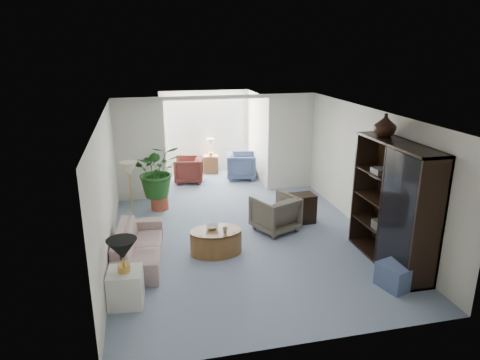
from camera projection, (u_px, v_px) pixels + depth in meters
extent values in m
plane|color=#8593AF|center=(247.00, 243.00, 8.33)|extent=(6.00, 6.00, 0.00)
plane|color=#8593AF|center=(212.00, 181.00, 12.14)|extent=(2.60, 2.60, 0.00)
cube|color=white|center=(140.00, 150.00, 10.33)|extent=(1.20, 0.12, 2.50)
cube|color=white|center=(290.00, 142.00, 11.15)|extent=(1.20, 0.12, 2.50)
cube|color=white|center=(217.00, 97.00, 10.38)|extent=(2.60, 0.12, 0.10)
cube|color=white|center=(205.00, 125.00, 12.72)|extent=(2.20, 0.02, 1.50)
cube|color=white|center=(205.00, 125.00, 12.69)|extent=(2.20, 0.02, 1.50)
cube|color=#B5A591|center=(373.00, 152.00, 8.26)|extent=(0.04, 0.50, 0.40)
imported|color=#BAAB9D|center=(139.00, 245.00, 7.62)|extent=(0.95, 2.04, 0.58)
cube|color=silver|center=(126.00, 287.00, 6.33)|extent=(0.53, 0.53, 0.54)
cone|color=black|center=(122.00, 249.00, 6.14)|extent=(0.44, 0.44, 0.30)
cone|color=beige|center=(129.00, 169.00, 8.79)|extent=(0.36, 0.36, 0.28)
cylinder|color=brown|center=(216.00, 242.00, 7.89)|extent=(1.09, 1.09, 0.45)
imported|color=beige|center=(212.00, 227.00, 7.90)|extent=(0.27, 0.27, 0.06)
imported|color=#BAB8A3|center=(225.00, 230.00, 7.75)|extent=(0.11, 0.11, 0.09)
imported|color=#615B4C|center=(275.00, 213.00, 8.82)|extent=(1.05, 1.06, 0.74)
cube|color=black|center=(302.00, 208.00, 9.27)|extent=(0.54, 0.44, 0.62)
cube|color=black|center=(394.00, 205.00, 7.30)|extent=(0.52, 1.94, 2.15)
imported|color=black|center=(385.00, 125.00, 7.38)|extent=(0.38, 0.38, 0.39)
cube|color=slate|center=(397.00, 275.00, 6.80)|extent=(0.60, 0.60, 0.39)
cylinder|color=#A0472E|center=(160.00, 203.00, 10.02)|extent=(0.40, 0.40, 0.32)
imported|color=#1F511B|center=(158.00, 170.00, 9.79)|extent=(1.11, 0.96, 1.24)
imported|color=slate|center=(241.00, 166.00, 12.26)|extent=(0.95, 0.93, 0.74)
imported|color=#55211D|center=(189.00, 170.00, 11.94)|extent=(0.90, 0.88, 0.70)
cube|color=brown|center=(211.00, 164.00, 12.83)|extent=(0.49, 0.41, 0.52)
cube|color=#393733|center=(382.00, 225.00, 7.59)|extent=(0.30, 0.26, 0.16)
cube|color=#262321|center=(407.00, 243.00, 6.90)|extent=(0.30, 0.26, 0.16)
cube|color=#5D5A57|center=(382.00, 173.00, 7.50)|extent=(0.30, 0.26, 0.16)
cube|color=#312B26|center=(406.00, 185.00, 6.84)|extent=(0.30, 0.26, 0.16)
cube|color=#44423F|center=(397.00, 208.00, 7.11)|extent=(0.30, 0.26, 0.16)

